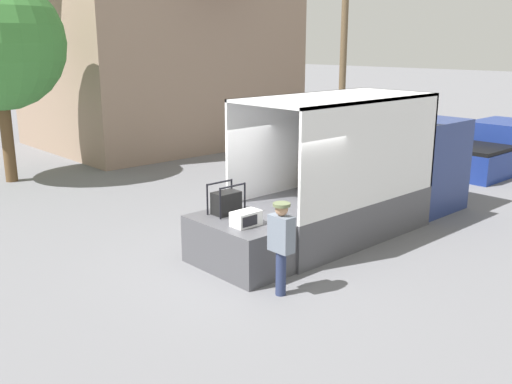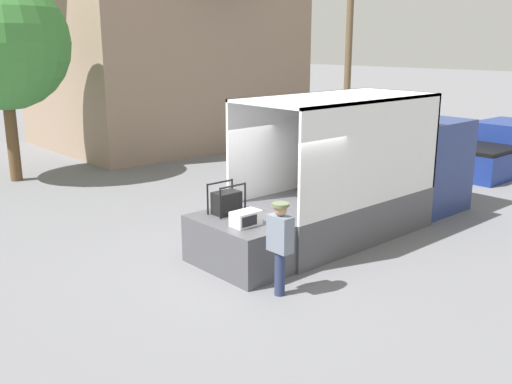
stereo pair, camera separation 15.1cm
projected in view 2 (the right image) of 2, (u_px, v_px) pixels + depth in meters
ground_plane at (261, 260)px, 11.44m from camera, size 160.00×160.00×0.00m
box_truck at (377, 183)px, 13.61m from camera, size 6.54×2.11×3.12m
tailgate_deck at (237, 244)px, 10.93m from camera, size 1.20×2.01×0.95m
microwave at (246, 218)px, 10.49m from camera, size 0.54×0.35×0.28m
portable_generator at (227, 202)px, 11.21m from camera, size 0.66×0.44×0.62m
worker_person at (280, 240)px, 9.59m from camera, size 0.30×0.44×1.65m
pickup_truck_blue at (502, 151)px, 19.33m from camera, size 5.18×2.04×1.61m
house_backdrop at (165, 32)px, 24.08m from camera, size 10.28×8.12×9.09m
utility_pole at (349, 38)px, 23.06m from camera, size 1.80×0.28×8.49m
street_tree at (2, 43)px, 16.95m from camera, size 3.99×3.99×6.20m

